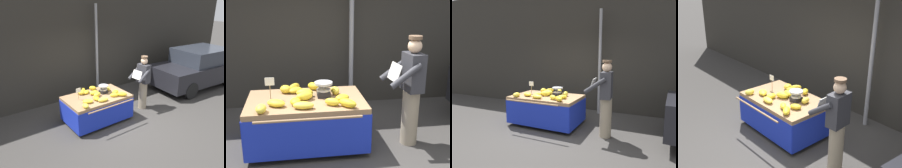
{
  "view_description": "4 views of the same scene",
  "coord_description": "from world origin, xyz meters",
  "views": [
    {
      "loc": [
        -3.59,
        -4.24,
        3.36
      ],
      "look_at": [
        0.03,
        0.71,
        1.02
      ],
      "focal_mm": 36.5,
      "sensor_mm": 36.0,
      "label": 1
    },
    {
      "loc": [
        -0.66,
        -3.55,
        2.29
      ],
      "look_at": [
        -0.0,
        0.67,
        1.0
      ],
      "focal_mm": 47.81,
      "sensor_mm": 36.0,
      "label": 2
    },
    {
      "loc": [
        2.05,
        -3.65,
        1.81
      ],
      "look_at": [
        -0.0,
        0.77,
        1.1
      ],
      "focal_mm": 31.4,
      "sensor_mm": 36.0,
      "label": 3
    },
    {
      "loc": [
        3.89,
        -2.86,
        3.38
      ],
      "look_at": [
        -0.32,
        0.74,
        1.13
      ],
      "focal_mm": 47.64,
      "sensor_mm": 36.0,
      "label": 4
    }
  ],
  "objects": [
    {
      "name": "banana_cart",
      "position": [
        -0.48,
        0.74,
        0.56
      ],
      "size": [
        1.79,
        1.33,
        0.76
      ],
      "color": "#93704C",
      "rests_on": "ground"
    },
    {
      "name": "banana_bunch_3",
      "position": [
        -0.12,
        0.4,
        0.82
      ],
      "size": [
        0.25,
        0.22,
        0.11
      ],
      "primitive_type": "ellipsoid",
      "rotation": [
        0.0,
        0.0,
        1.01
      ],
      "color": "yellow",
      "rests_on": "banana_cart"
    },
    {
      "name": "banana_bunch_8",
      "position": [
        -0.54,
        0.34,
        0.82
      ],
      "size": [
        0.31,
        0.2,
        0.1
      ],
      "primitive_type": "ellipsoid",
      "rotation": [
        0.0,
        0.0,
        1.41
      ],
      "color": "yellow",
      "rests_on": "banana_cart"
    },
    {
      "name": "weighing_scale",
      "position": [
        -0.2,
        0.81,
        0.88
      ],
      "size": [
        0.28,
        0.28,
        0.23
      ],
      "color": "black",
      "rests_on": "banana_cart"
    },
    {
      "name": "street_pole",
      "position": [
        0.52,
        2.26,
        1.59
      ],
      "size": [
        0.09,
        0.09,
        3.18
      ],
      "primitive_type": "cylinder",
      "color": "gray",
      "rests_on": "ground"
    },
    {
      "name": "vendor_person",
      "position": [
        1.11,
        0.55,
        0.87
      ],
      "size": [
        0.6,
        0.55,
        1.71
      ],
      "color": "gray",
      "rests_on": "ground"
    },
    {
      "name": "banana_bunch_12",
      "position": [
        -0.5,
        0.69,
        0.83
      ],
      "size": [
        0.3,
        0.24,
        0.13
      ],
      "primitive_type": "ellipsoid",
      "rotation": [
        0.0,
        0.0,
        2.0
      ],
      "color": "yellow",
      "rests_on": "banana_cart"
    },
    {
      "name": "banana_bunch_0",
      "position": [
        0.08,
        0.31,
        0.82
      ],
      "size": [
        0.3,
        0.3,
        0.12
      ],
      "primitive_type": "ellipsoid",
      "rotation": [
        0.0,
        0.0,
        0.77
      ],
      "color": "gold",
      "rests_on": "banana_cart"
    },
    {
      "name": "banana_bunch_6",
      "position": [
        -0.49,
        0.86,
        0.83
      ],
      "size": [
        0.28,
        0.2,
        0.12
      ],
      "primitive_type": "ellipsoid",
      "rotation": [
        0.0,
        0.0,
        1.44
      ],
      "color": "yellow",
      "rests_on": "banana_cart"
    },
    {
      "name": "banana_bunch_5",
      "position": [
        -0.63,
        1.06,
        0.81
      ],
      "size": [
        0.29,
        0.26,
        0.09
      ],
      "primitive_type": "ellipsoid",
      "rotation": [
        0.0,
        0.0,
        2.15
      ],
      "color": "gold",
      "rests_on": "banana_cart"
    },
    {
      "name": "banana_bunch_1",
      "position": [
        -0.64,
        0.51,
        0.82
      ],
      "size": [
        0.15,
        0.22,
        0.1
      ],
      "primitive_type": "ellipsoid",
      "rotation": [
        0.0,
        0.0,
        0.0
      ],
      "color": "gold",
      "rests_on": "banana_cart"
    },
    {
      "name": "banana_bunch_13",
      "position": [
        -0.79,
        1.08,
        0.83
      ],
      "size": [
        0.25,
        0.26,
        0.13
      ],
      "primitive_type": "ellipsoid",
      "rotation": [
        0.0,
        0.0,
        0.5
      ],
      "color": "gold",
      "rests_on": "banana_cart"
    },
    {
      "name": "banana_bunch_10",
      "position": [
        -0.01,
        0.89,
        0.83
      ],
      "size": [
        0.16,
        0.22,
        0.12
      ],
      "primitive_type": "ellipsoid",
      "rotation": [
        0.0,
        0.0,
        0.19
      ],
      "color": "yellow",
      "rests_on": "banana_cart"
    },
    {
      "name": "back_wall",
      "position": [
        0.0,
        2.68,
        2.12
      ],
      "size": [
        16.0,
        0.24,
        4.23
      ],
      "primitive_type": "cube",
      "color": "#2D2B26",
      "rests_on": "ground"
    },
    {
      "name": "ground_plane",
      "position": [
        0.0,
        0.0,
        0.0
      ],
      "size": [
        60.0,
        60.0,
        0.0
      ],
      "primitive_type": "plane",
      "color": "#383533"
    },
    {
      "name": "banana_bunch_11",
      "position": [
        -1.11,
        0.28,
        0.82
      ],
      "size": [
        0.16,
        0.22,
        0.12
      ],
      "primitive_type": "ellipsoid",
      "rotation": [
        0.0,
        0.0,
        3.04
      ],
      "color": "yellow",
      "rests_on": "banana_cart"
    },
    {
      "name": "banana_bunch_2",
      "position": [
        0.05,
        0.57,
        0.81
      ],
      "size": [
        0.27,
        0.25,
        0.1
      ],
      "primitive_type": "ellipsoid",
      "rotation": [
        0.0,
        0.0,
        2.07
      ],
      "color": "gold",
      "rests_on": "banana_cart"
    },
    {
      "name": "banana_bunch_7",
      "position": [
        -0.65,
        1.21,
        0.82
      ],
      "size": [
        0.24,
        0.26,
        0.11
      ],
      "primitive_type": "ellipsoid",
      "rotation": [
        0.0,
        0.0,
        2.49
      ],
      "color": "gold",
      "rests_on": "banana_cart"
    },
    {
      "name": "price_sign",
      "position": [
        -1.01,
        0.81,
        1.01
      ],
      "size": [
        0.14,
        0.01,
        0.34
      ],
      "color": "#997A51",
      "rests_on": "banana_cart"
    },
    {
      "name": "banana_bunch_9",
      "position": [
        -0.34,
        1.19,
        0.83
      ],
      "size": [
        0.24,
        0.25,
        0.12
      ],
      "primitive_type": "ellipsoid",
      "rotation": [
        0.0,
        0.0,
        0.68
      ],
      "color": "gold",
      "rests_on": "banana_cart"
    },
    {
      "name": "banana_bunch_4",
      "position": [
        -0.92,
        0.49,
        0.81
      ],
      "size": [
        0.32,
        0.28,
        0.1
      ],
      "primitive_type": "ellipsoid",
      "rotation": [
        0.0,
        0.0,
        1.06
      ],
      "color": "yellow",
      "rests_on": "banana_cart"
    }
  ]
}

